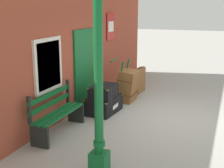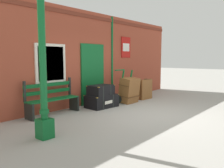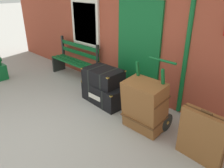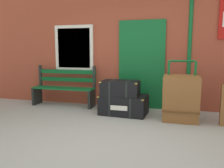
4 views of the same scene
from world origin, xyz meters
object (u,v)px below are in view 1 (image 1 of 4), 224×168
object	(u,v)px
large_brown_trunk	(128,85)
platform_bench	(57,113)
suitcase_beige	(139,80)
steamer_trunk_middle	(104,91)
porters_trolley	(122,91)
lamp_post	(99,105)
steamer_trunk_base	(104,105)

from	to	relation	value
large_brown_trunk	platform_bench	bearing A→B (deg)	166.77
platform_bench	suitcase_beige	bearing A→B (deg)	-10.41
steamer_trunk_middle	porters_trolley	distance (m)	1.30
lamp_post	steamer_trunk_base	size ratio (longest dim) A/B	2.97
platform_bench	porters_trolley	distance (m)	2.88
lamp_post	large_brown_trunk	distance (m)	4.28
platform_bench	steamer_trunk_base	xyz separation A→B (m)	(1.64, -0.41, -0.23)
porters_trolley	large_brown_trunk	size ratio (longest dim) A/B	1.30
steamer_trunk_base	steamer_trunk_middle	world-z (taller)	steamer_trunk_middle
steamer_trunk_middle	porters_trolley	world-z (taller)	porters_trolley
platform_bench	large_brown_trunk	bearing A→B (deg)	-13.23
steamer_trunk_base	suitcase_beige	size ratio (longest dim) A/B	1.29
steamer_trunk_middle	suitcase_beige	world-z (taller)	suitcase_beige
platform_bench	steamer_trunk_middle	distance (m)	1.64
platform_bench	suitcase_beige	world-z (taller)	platform_bench
platform_bench	steamer_trunk_middle	xyz separation A→B (m)	(1.57, -0.44, 0.14)
platform_bench	suitcase_beige	distance (m)	3.94
platform_bench	suitcase_beige	size ratio (longest dim) A/B	1.95
platform_bench	porters_trolley	size ratio (longest dim) A/B	1.34
platform_bench	steamer_trunk_base	distance (m)	1.71
lamp_post	steamer_trunk_middle	distance (m)	3.13
lamp_post	steamer_trunk_base	world-z (taller)	lamp_post
steamer_trunk_base	suitcase_beige	distance (m)	2.26
platform_bench	porters_trolley	world-z (taller)	porters_trolley
lamp_post	porters_trolley	size ratio (longest dim) A/B	2.61
large_brown_trunk	suitcase_beige	size ratio (longest dim) A/B	1.13
lamp_post	steamer_trunk_base	bearing A→B (deg)	21.17
lamp_post	large_brown_trunk	xyz separation A→B (m)	(4.12, 0.88, -0.73)
lamp_post	steamer_trunk_middle	bearing A→B (deg)	21.09
lamp_post	porters_trolley	world-z (taller)	lamp_post
porters_trolley	suitcase_beige	xyz separation A→B (m)	(1.04, -0.22, 0.12)
suitcase_beige	platform_bench	bearing A→B (deg)	169.59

